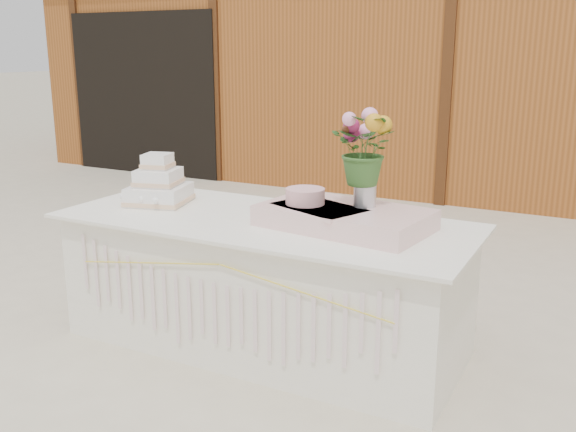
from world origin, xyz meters
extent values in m
plane|color=beige|center=(0.00, 0.00, 0.00)|extent=(80.00, 80.00, 0.00)
cube|color=#944F1F|center=(0.00, 6.00, 1.50)|extent=(12.00, 4.00, 3.00)
cube|color=black|center=(-4.20, 3.98, 1.10)|extent=(2.40, 0.08, 2.20)
cube|color=white|center=(0.00, 0.00, 0.38)|extent=(2.28, 0.88, 0.75)
cube|color=white|center=(0.00, 0.00, 0.76)|extent=(2.40, 1.00, 0.02)
cube|color=white|center=(-0.77, 0.03, 0.83)|extent=(0.41, 0.41, 0.12)
cube|color=beige|center=(-0.77, 0.03, 0.79)|extent=(0.43, 0.43, 0.03)
cube|color=white|center=(-0.77, 0.03, 0.94)|extent=(0.30, 0.30, 0.11)
cube|color=beige|center=(-0.77, 0.03, 0.91)|extent=(0.31, 0.31, 0.03)
cube|color=white|center=(-0.77, 0.03, 1.04)|extent=(0.19, 0.19, 0.09)
cube|color=beige|center=(-0.77, 0.03, 1.01)|extent=(0.21, 0.21, 0.03)
cylinder|color=white|center=(0.25, 0.03, 0.78)|extent=(0.24, 0.24, 0.01)
cylinder|color=white|center=(0.25, 0.03, 0.81)|extent=(0.07, 0.07, 0.04)
cylinder|color=white|center=(0.25, 0.03, 0.83)|extent=(0.28, 0.28, 0.01)
cylinder|color=#F1AEB1|center=(0.25, 0.03, 0.90)|extent=(0.22, 0.22, 0.13)
cube|color=beige|center=(0.48, 0.05, 0.83)|extent=(0.95, 0.63, 0.11)
cylinder|color=silver|center=(0.56, 0.13, 0.97)|extent=(0.12, 0.12, 0.17)
imported|color=#335E25|center=(0.56, 0.13, 1.24)|extent=(0.35, 0.30, 0.38)
camera|label=1|loc=(1.77, -3.06, 1.71)|focal=40.00mm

